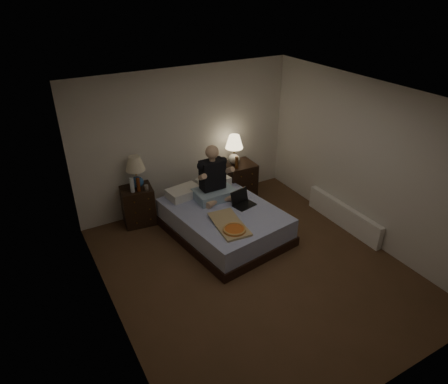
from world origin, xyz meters
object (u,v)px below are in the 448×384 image
lamp_left (136,172)px  person (214,173)px  soda_can (146,188)px  nightstand_left (138,205)px  laptop (244,199)px  nightstand_right (239,181)px  radiator (343,216)px  lamp_right (234,150)px  beer_bottle_left (138,185)px  beer_bottle_right (237,162)px  pizza_box (234,230)px  water_bottle (132,185)px  bed (224,221)px

lamp_left → person: bearing=-31.3°
person → soda_can: bearing=153.9°
nightstand_left → laptop: bearing=-30.4°
nightstand_right → soda_can: size_ratio=7.11×
soda_can → radiator: (2.84, -1.66, -0.52)m
nightstand_right → lamp_right: lamp_right is taller
beer_bottle_left → person: person is taller
radiator → nightstand_left: bearing=148.4°
beer_bottle_left → beer_bottle_right: 1.80m
nightstand_right → beer_bottle_right: size_ratio=3.09×
lamp_right → radiator: 2.23m
pizza_box → water_bottle: bearing=127.6°
laptop → lamp_right: bearing=55.8°
water_bottle → radiator: size_ratio=0.16×
lamp_left → lamp_right: bearing=-2.7°
lamp_left → water_bottle: size_ratio=2.24×
soda_can → beer_bottle_left: 0.14m
nightstand_right → pizza_box: nightstand_right is taller
laptop → lamp_left: bearing=129.2°
soda_can → beer_bottle_left: beer_bottle_left is taller
nightstand_left → person: size_ratio=0.72×
nightstand_right → water_bottle: water_bottle is taller
beer_bottle_left → person: size_ratio=0.25×
nightstand_right → water_bottle: (-2.04, 0.01, 0.43)m
nightstand_left → person: bearing=-22.7°
lamp_right → beer_bottle_left: size_ratio=2.43×
nightstand_right → soda_can: soda_can is taller
soda_can → radiator: bearing=-30.3°
nightstand_right → beer_bottle_left: beer_bottle_left is taller
pizza_box → lamp_left: bearing=122.6°
lamp_right → person: person is taller
soda_can → pizza_box: size_ratio=0.13×
lamp_left → pizza_box: lamp_left is taller
bed → beer_bottle_right: 1.21m
nightstand_right → person: person is taller
lamp_left → laptop: (1.40, -1.12, -0.35)m
bed → nightstand_left: size_ratio=2.87×
person → beer_bottle_right: bearing=30.1°
lamp_left → laptop: bearing=-38.8°
bed → laptop: 0.50m
beer_bottle_right → radiator: 2.06m
soda_can → person: (1.00, -0.48, 0.23)m
nightstand_left → lamp_left: lamp_left is taller
water_bottle → laptop: 1.83m
lamp_right → laptop: (-0.42, -1.04, -0.39)m
lamp_right → pizza_box: 1.93m
nightstand_right → lamp_left: 2.01m
lamp_left → beer_bottle_right: bearing=-8.5°
nightstand_right → radiator: (1.02, -1.71, -0.16)m
pizza_box → radiator: bearing=1.3°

